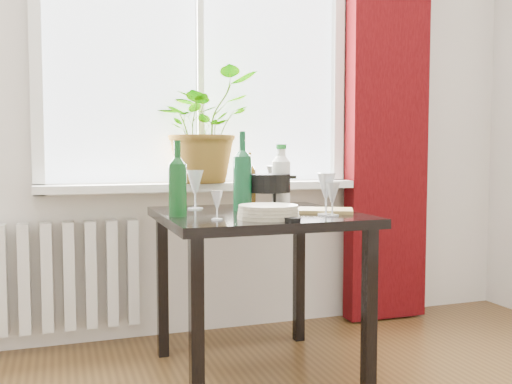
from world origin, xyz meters
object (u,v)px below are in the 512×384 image
object	(u,v)px
plate_stack	(268,212)
wine_bottle_right	(242,170)
bottle_amber	(249,180)
radiator	(58,276)
table	(257,233)
fondue_pot	(268,191)
wineglass_far_right	(332,199)
wineglass_front_right	(326,194)
wineglass_back_left	(195,189)
potted_plant	(203,126)
tv_remote	(284,218)
wine_bottle_left	(178,178)
wineglass_back_center	(275,185)
wineglass_front_left	(217,205)
cleaning_bottle	(281,175)
cutting_board	(320,210)

from	to	relation	value
plate_stack	wine_bottle_right	bearing A→B (deg)	89.80
bottle_amber	plate_stack	distance (m)	0.46
radiator	plate_stack	distance (m)	1.26
table	plate_stack	bearing A→B (deg)	-98.39
wine_bottle_right	fondue_pot	world-z (taller)	wine_bottle_right
table	wine_bottle_right	world-z (taller)	wine_bottle_right
table	wineglass_far_right	world-z (taller)	wineglass_far_right
wineglass_front_right	fondue_pot	size ratio (longest dim) A/B	0.75
wineglass_back_left	potted_plant	bearing A→B (deg)	69.77
table	tv_remote	size ratio (longest dim) A/B	5.32
tv_remote	wine_bottle_left	bearing A→B (deg)	129.80
wine_bottle_left	bottle_amber	distance (m)	0.46
wineglass_back_center	tv_remote	distance (m)	0.65
potted_plant	wine_bottle_right	world-z (taller)	potted_plant
wineglass_back_center	wineglass_back_left	world-z (taller)	wineglass_back_center
wine_bottle_right	wineglass_far_right	world-z (taller)	wine_bottle_right
radiator	wineglass_front_left	xyz separation A→B (m)	(0.60, -0.86, 0.42)
plate_stack	bottle_amber	bearing A→B (deg)	81.81
cleaning_bottle	bottle_amber	bearing A→B (deg)	169.22
wine_bottle_right	wineglass_back_left	distance (m)	0.25
wineglass_far_right	wineglass_front_left	size ratio (longest dim) A/B	1.23
wineglass_back_left	wineglass_front_left	bearing A→B (deg)	-92.20
table	wine_bottle_right	distance (m)	0.30
wine_bottle_left	fondue_pot	bearing A→B (deg)	19.78
table	potted_plant	distance (m)	0.77
table	wineglass_far_right	xyz separation A→B (m)	(0.25, -0.25, 0.17)
table	wineglass_far_right	bearing A→B (deg)	-45.36
wine_bottle_right	tv_remote	size ratio (longest dim) A/B	2.33
wine_bottle_right	wineglass_far_right	xyz separation A→B (m)	(0.28, -0.35, -0.11)
wine_bottle_left	cutting_board	xyz separation A→B (m)	(0.64, -0.05, -0.15)
wine_bottle_left	wineglass_front_left	distance (m)	0.24
wine_bottle_left	wineglass_back_center	distance (m)	0.66
radiator	wine_bottle_right	size ratio (longest dim) A/B	2.15
potted_plant	cutting_board	world-z (taller)	potted_plant
wine_bottle_left	wineglass_back_left	xyz separation A→B (m)	(0.14, 0.27, -0.07)
tv_remote	potted_plant	bearing A→B (deg)	84.00
table	potted_plant	world-z (taller)	potted_plant
table	wineglass_back_center	xyz separation A→B (m)	(0.20, 0.29, 0.20)
cleaning_bottle	wineglass_far_right	world-z (taller)	cleaning_bottle
wine_bottle_right	cutting_board	size ratio (longest dim) A/B	1.29
wineglass_back_center	tv_remote	size ratio (longest dim) A/B	1.30
wineglass_far_right	tv_remote	xyz separation A→B (m)	(-0.25, -0.07, -0.06)
bottle_amber	wineglass_front_left	distance (m)	0.51
radiator	table	distance (m)	1.09
wineglass_back_left	plate_stack	world-z (taller)	wineglass_back_left
potted_plant	wineglass_front_left	xyz separation A→B (m)	(-0.15, -0.80, -0.35)
potted_plant	wineglass_far_right	world-z (taller)	potted_plant
radiator	wineglass_back_left	xyz separation A→B (m)	(0.62, -0.40, 0.46)
table	plate_stack	xyz separation A→B (m)	(-0.04, -0.24, 0.12)
radiator	cutting_board	bearing A→B (deg)	-32.63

